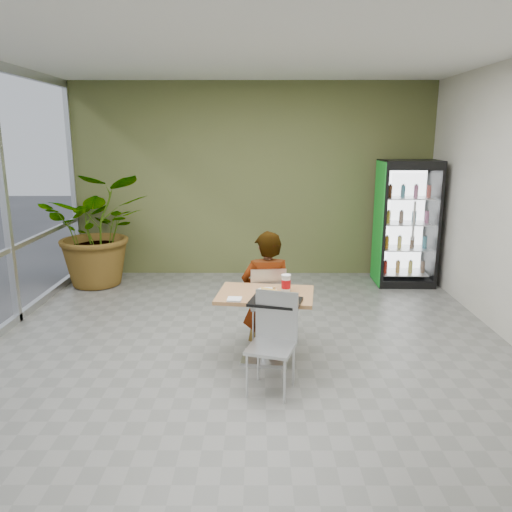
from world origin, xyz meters
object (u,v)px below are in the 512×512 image
object	(u,v)px
seated_woman	(267,299)
potted_plant	(98,229)
soda_cup	(286,283)
chair_near	(274,333)
cafeteria_tray	(275,302)
beverage_fridge	(406,223)
chair_far	(268,299)
dining_table	(265,313)

from	to	relation	value
seated_woman	potted_plant	distance (m)	3.49
soda_cup	potted_plant	bearing A→B (deg)	135.68
chair_near	soda_cup	world-z (taller)	soda_cup
cafeteria_tray	potted_plant	bearing A→B (deg)	130.58
seated_woman	soda_cup	world-z (taller)	seated_woman
beverage_fridge	potted_plant	size ratio (longest dim) A/B	1.10
chair_near	chair_far	bearing A→B (deg)	109.01
seated_woman	cafeteria_tray	distance (m)	0.90
beverage_fridge	potted_plant	bearing A→B (deg)	-178.05
dining_table	chair_near	world-z (taller)	chair_near
chair_far	seated_woman	xyz separation A→B (m)	(-0.01, 0.04, -0.02)
chair_near	beverage_fridge	size ratio (longest dim) A/B	0.47
chair_near	beverage_fridge	bearing A→B (deg)	74.52
seated_woman	soda_cup	bearing A→B (deg)	107.79
seated_woman	potted_plant	world-z (taller)	potted_plant
chair_far	beverage_fridge	bearing A→B (deg)	-137.53
chair_far	cafeteria_tray	size ratio (longest dim) A/B	1.82
dining_table	soda_cup	bearing A→B (deg)	18.47
dining_table	beverage_fridge	xyz separation A→B (m)	(2.27, 2.88, 0.45)
dining_table	chair_near	bearing A→B (deg)	-83.14
chair_far	potted_plant	xyz separation A→B (m)	(-2.63, 2.32, 0.37)
beverage_fridge	dining_table	bearing A→B (deg)	-127.08
chair_far	seated_woman	bearing A→B (deg)	-85.15
dining_table	chair_near	distance (m)	0.58
chair_far	cafeteria_tray	distance (m)	0.85
beverage_fridge	seated_woman	bearing A→B (deg)	-132.64
dining_table	beverage_fridge	distance (m)	3.70
chair_near	potted_plant	size ratio (longest dim) A/B	0.52
chair_near	soda_cup	bearing A→B (deg)	94.34
soda_cup	beverage_fridge	world-z (taller)	beverage_fridge
seated_woman	cafeteria_tray	bearing A→B (deg)	90.02
dining_table	potted_plant	size ratio (longest dim) A/B	0.59
seated_woman	cafeteria_tray	xyz separation A→B (m)	(0.07, -0.86, 0.26)
dining_table	chair_far	size ratio (longest dim) A/B	1.18
chair_far	chair_near	world-z (taller)	chair_near
beverage_fridge	potted_plant	distance (m)	4.87
seated_woman	beverage_fridge	world-z (taller)	beverage_fridge
dining_table	chair_near	size ratio (longest dim) A/B	1.14
chair_near	beverage_fridge	distance (m)	4.12
chair_far	soda_cup	xyz separation A→B (m)	(0.18, -0.42, 0.31)
chair_far	beverage_fridge	size ratio (longest dim) A/B	0.46
chair_far	beverage_fridge	distance (m)	3.30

